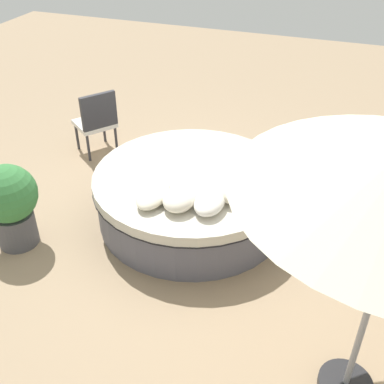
{
  "coord_description": "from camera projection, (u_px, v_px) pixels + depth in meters",
  "views": [
    {
      "loc": [
        -4.31,
        -1.56,
        3.5
      ],
      "look_at": [
        0.0,
        0.0,
        0.37
      ],
      "focal_mm": 44.03,
      "sensor_mm": 36.0,
      "label": 1
    }
  ],
  "objects": [
    {
      "name": "planter",
      "position": [
        9.0,
        202.0,
        5.06
      ],
      "size": [
        0.64,
        0.64,
        0.99
      ],
      "color": "#4C4C51",
      "rests_on": "ground_plane"
    },
    {
      "name": "round_bed",
      "position": [
        192.0,
        196.0,
        5.58
      ],
      "size": [
        2.3,
        2.3,
        0.62
      ],
      "color": "#595966",
      "rests_on": "ground_plane"
    },
    {
      "name": "ground_plane",
      "position": [
        192.0,
        217.0,
        5.76
      ],
      "size": [
        16.0,
        16.0,
        0.0
      ],
      "primitive_type": "plane",
      "color": "#9E8466"
    },
    {
      "name": "patio_chair",
      "position": [
        97.0,
        119.0,
        6.75
      ],
      "size": [
        0.71,
        0.71,
        0.98
      ],
      "rotation": [
        0.0,
        0.0,
        -0.63
      ],
      "color": "#333338",
      "rests_on": "ground_plane"
    },
    {
      "name": "side_table",
      "position": [
        318.0,
        142.0,
        6.91
      ],
      "size": [
        0.41,
        0.41,
        0.41
      ],
      "primitive_type": "cylinder",
      "color": "#333338",
      "rests_on": "ground_plane"
    },
    {
      "name": "throw_pillow_0",
      "position": [
        153.0,
        195.0,
        4.94
      ],
      "size": [
        0.56,
        0.31,
        0.15
      ],
      "primitive_type": "ellipsoid",
      "color": "beige",
      "rests_on": "round_bed"
    },
    {
      "name": "throw_pillow_2",
      "position": [
        210.0,
        202.0,
        4.8
      ],
      "size": [
        0.46,
        0.3,
        0.17
      ],
      "primitive_type": "ellipsoid",
      "color": "white",
      "rests_on": "round_bed"
    },
    {
      "name": "throw_pillow_3",
      "position": [
        232.0,
        190.0,
        4.95
      ],
      "size": [
        0.41,
        0.32,
        0.21
      ],
      "primitive_type": "ellipsoid",
      "color": "beige",
      "rests_on": "round_bed"
    },
    {
      "name": "throw_pillow_1",
      "position": [
        179.0,
        199.0,
        4.83
      ],
      "size": [
        0.43,
        0.33,
        0.2
      ],
      "primitive_type": "ellipsoid",
      "color": "silver",
      "rests_on": "round_bed"
    }
  ]
}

